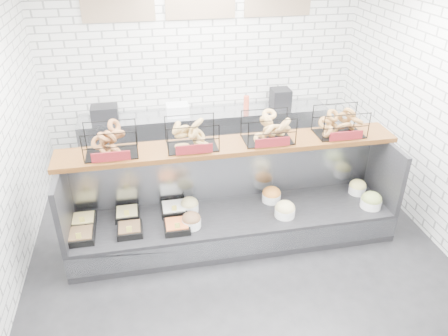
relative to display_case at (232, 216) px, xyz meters
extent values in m
plane|color=black|center=(0.01, -0.34, -0.33)|extent=(5.50, 5.50, 0.00)
cube|color=white|center=(0.01, 2.41, 1.17)|extent=(5.00, 0.02, 3.00)
cube|color=tan|center=(-1.19, 2.38, 2.17)|extent=(1.05, 0.03, 0.42)
cube|color=tan|center=(0.01, 2.38, 2.17)|extent=(1.05, 0.03, 0.42)
cube|color=tan|center=(1.21, 2.38, 2.17)|extent=(1.05, 0.03, 0.42)
cube|color=black|center=(0.01, -0.04, -0.13)|extent=(4.00, 0.90, 0.40)
cube|color=#93969B|center=(0.01, -0.48, -0.11)|extent=(4.00, 0.03, 0.28)
cube|color=#93969B|center=(0.01, 0.37, 0.47)|extent=(4.00, 0.08, 0.80)
cube|color=black|center=(-1.96, -0.04, 0.47)|extent=(0.06, 0.90, 0.80)
cube|color=black|center=(1.98, -0.04, 0.47)|extent=(0.06, 0.90, 0.80)
cube|color=black|center=(-1.82, -0.21, 0.11)|extent=(0.31, 0.31, 0.08)
cube|color=brown|center=(-1.82, -0.21, 0.15)|extent=(0.27, 0.27, 0.04)
cube|color=#D6C64A|center=(-1.82, -0.32, 0.20)|extent=(0.06, 0.01, 0.08)
cube|color=black|center=(-1.81, 0.09, 0.11)|extent=(0.29, 0.29, 0.08)
cube|color=#D0B96A|center=(-1.81, 0.09, 0.15)|extent=(0.24, 0.24, 0.04)
cube|color=#D6C64A|center=(-1.81, -0.01, 0.20)|extent=(0.06, 0.01, 0.08)
cube|color=black|center=(-1.26, -0.20, 0.11)|extent=(0.29, 0.29, 0.08)
cube|color=brown|center=(-1.26, -0.20, 0.15)|extent=(0.25, 0.25, 0.04)
cube|color=#D6C64A|center=(-1.26, -0.30, 0.20)|extent=(0.06, 0.01, 0.08)
cube|color=black|center=(-1.29, 0.13, 0.11)|extent=(0.29, 0.29, 0.08)
cube|color=#C9BC7B|center=(-1.29, 0.13, 0.15)|extent=(0.25, 0.25, 0.04)
cube|color=#D6C64A|center=(-1.29, 0.03, 0.20)|extent=(0.06, 0.01, 0.08)
cube|color=black|center=(-0.72, -0.24, 0.11)|extent=(0.30, 0.30, 0.08)
cube|color=#CC602B|center=(-0.72, -0.24, 0.15)|extent=(0.25, 0.25, 0.04)
cube|color=#D6C64A|center=(-0.72, -0.34, 0.20)|extent=(0.06, 0.01, 0.08)
cube|color=black|center=(-0.72, 0.12, 0.11)|extent=(0.32, 0.32, 0.08)
cube|color=white|center=(-0.72, 0.12, 0.15)|extent=(0.27, 0.27, 0.04)
cube|color=#D6C64A|center=(-0.72, 0.01, 0.20)|extent=(0.06, 0.01, 0.08)
cylinder|color=white|center=(-0.54, -0.22, 0.13)|extent=(0.23, 0.23, 0.11)
ellipsoid|color=brown|center=(-0.54, -0.22, 0.19)|extent=(0.23, 0.23, 0.16)
cylinder|color=white|center=(-0.52, 0.11, 0.13)|extent=(0.22, 0.22, 0.11)
ellipsoid|color=tan|center=(-0.52, 0.11, 0.19)|extent=(0.22, 0.22, 0.15)
cylinder|color=white|center=(0.61, -0.22, 0.13)|extent=(0.25, 0.25, 0.11)
ellipsoid|color=tan|center=(0.61, -0.22, 0.19)|extent=(0.25, 0.25, 0.17)
cylinder|color=white|center=(0.55, 0.13, 0.13)|extent=(0.24, 0.24, 0.11)
ellipsoid|color=orange|center=(0.55, 0.13, 0.19)|extent=(0.24, 0.24, 0.17)
cylinder|color=white|center=(1.75, -0.24, 0.13)|extent=(0.26, 0.26, 0.11)
ellipsoid|color=olive|center=(1.75, -0.24, 0.19)|extent=(0.26, 0.26, 0.18)
cylinder|color=white|center=(1.73, 0.09, 0.13)|extent=(0.23, 0.23, 0.11)
ellipsoid|color=#E1D673|center=(1.73, 0.09, 0.19)|extent=(0.22, 0.22, 0.15)
cube|color=#45250E|center=(0.01, 0.18, 0.90)|extent=(4.10, 0.50, 0.06)
cube|color=black|center=(-1.37, 0.18, 1.10)|extent=(0.60, 0.38, 0.34)
cube|color=maroon|center=(-1.37, -0.03, 1.00)|extent=(0.42, 0.02, 0.11)
cube|color=black|center=(-0.45, 0.18, 1.10)|extent=(0.60, 0.38, 0.34)
cube|color=maroon|center=(-0.45, -0.03, 1.00)|extent=(0.42, 0.02, 0.11)
cube|color=black|center=(0.47, 0.18, 1.10)|extent=(0.60, 0.38, 0.34)
cube|color=maroon|center=(0.47, -0.03, 1.00)|extent=(0.42, 0.02, 0.11)
cube|color=black|center=(1.39, 0.18, 1.10)|extent=(0.60, 0.38, 0.34)
cube|color=maroon|center=(1.39, -0.03, 1.00)|extent=(0.42, 0.02, 0.11)
cube|color=#93969B|center=(0.01, 2.09, 0.12)|extent=(4.00, 0.60, 0.90)
cube|color=black|center=(-1.56, 2.03, 0.69)|extent=(0.40, 0.30, 0.24)
cube|color=silver|center=(-0.45, 2.04, 0.66)|extent=(0.35, 0.28, 0.18)
cylinder|color=#D65135|center=(0.68, 2.09, 0.68)|extent=(0.09, 0.09, 0.22)
cube|color=black|center=(1.25, 2.08, 0.72)|extent=(0.30, 0.30, 0.30)
camera|label=1|loc=(-0.98, -4.40, 3.25)|focal=35.00mm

